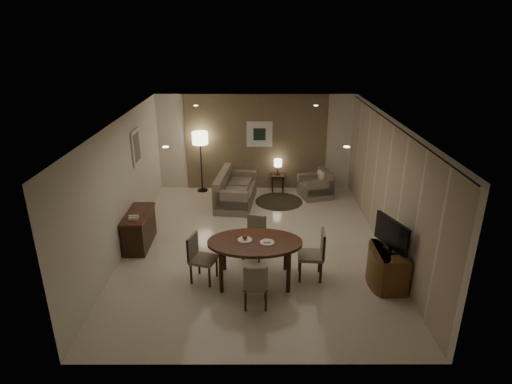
{
  "coord_description": "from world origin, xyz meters",
  "views": [
    {
      "loc": [
        -0.01,
        -8.19,
        4.45
      ],
      "look_at": [
        0.0,
        0.2,
        1.15
      ],
      "focal_mm": 30.0,
      "sensor_mm": 36.0,
      "label": 1
    }
  ],
  "objects_px": {
    "armchair": "(315,184)",
    "floor_lamp": "(201,162)",
    "chair_right": "(310,255)",
    "side_table": "(278,183)",
    "tv_cabinet": "(389,267)",
    "chair_near": "(256,284)",
    "chair_far": "(254,238)",
    "dining_table": "(255,261)",
    "sofa": "(236,189)",
    "console_desk": "(139,229)",
    "chair_left": "(204,259)"
  },
  "relations": [
    {
      "from": "armchair",
      "to": "chair_right",
      "type": "bearing_deg",
      "value": -23.92
    },
    {
      "from": "tv_cabinet",
      "to": "floor_lamp",
      "type": "distance_m",
      "value": 6.17
    },
    {
      "from": "armchair",
      "to": "side_table",
      "type": "relative_size",
      "value": 1.7
    },
    {
      "from": "dining_table",
      "to": "chair_left",
      "type": "distance_m",
      "value": 0.94
    },
    {
      "from": "side_table",
      "to": "chair_far",
      "type": "bearing_deg",
      "value": -100.08
    },
    {
      "from": "dining_table",
      "to": "chair_far",
      "type": "distance_m",
      "value": 0.85
    },
    {
      "from": "chair_right",
      "to": "sofa",
      "type": "bearing_deg",
      "value": -152.64
    },
    {
      "from": "console_desk",
      "to": "floor_lamp",
      "type": "bearing_deg",
      "value": 73.49
    },
    {
      "from": "floor_lamp",
      "to": "chair_near",
      "type": "bearing_deg",
      "value": -74.16
    },
    {
      "from": "dining_table",
      "to": "armchair",
      "type": "distance_m",
      "value": 4.48
    },
    {
      "from": "sofa",
      "to": "side_table",
      "type": "distance_m",
      "value": 1.5
    },
    {
      "from": "side_table",
      "to": "floor_lamp",
      "type": "height_order",
      "value": "floor_lamp"
    },
    {
      "from": "chair_far",
      "to": "chair_right",
      "type": "relative_size",
      "value": 0.9
    },
    {
      "from": "console_desk",
      "to": "tv_cabinet",
      "type": "bearing_deg",
      "value": -17.05
    },
    {
      "from": "console_desk",
      "to": "dining_table",
      "type": "distance_m",
      "value": 2.82
    },
    {
      "from": "chair_near",
      "to": "chair_right",
      "type": "xyz_separation_m",
      "value": [
        1.02,
        0.86,
        0.05
      ]
    },
    {
      "from": "chair_right",
      "to": "armchair",
      "type": "bearing_deg",
      "value": 175.4
    },
    {
      "from": "side_table",
      "to": "armchair",
      "type": "bearing_deg",
      "value": -24.09
    },
    {
      "from": "tv_cabinet",
      "to": "dining_table",
      "type": "bearing_deg",
      "value": 176.83
    },
    {
      "from": "chair_left",
      "to": "chair_right",
      "type": "distance_m",
      "value": 1.97
    },
    {
      "from": "armchair",
      "to": "sofa",
      "type": "bearing_deg",
      "value": -92.38
    },
    {
      "from": "sofa",
      "to": "chair_right",
      "type": "bearing_deg",
      "value": -149.85
    },
    {
      "from": "floor_lamp",
      "to": "sofa",
      "type": "bearing_deg",
      "value": -42.67
    },
    {
      "from": "armchair",
      "to": "side_table",
      "type": "distance_m",
      "value": 1.11
    },
    {
      "from": "sofa",
      "to": "chair_far",
      "type": "bearing_deg",
      "value": -163.5
    },
    {
      "from": "chair_right",
      "to": "floor_lamp",
      "type": "bearing_deg",
      "value": -146.45
    },
    {
      "from": "chair_far",
      "to": "chair_left",
      "type": "bearing_deg",
      "value": -118.22
    },
    {
      "from": "armchair",
      "to": "floor_lamp",
      "type": "height_order",
      "value": "floor_lamp"
    },
    {
      "from": "sofa",
      "to": "chair_left",
      "type": "bearing_deg",
      "value": -179.84
    },
    {
      "from": "dining_table",
      "to": "console_desk",
      "type": "bearing_deg",
      "value": 151.03
    },
    {
      "from": "tv_cabinet",
      "to": "floor_lamp",
      "type": "xyz_separation_m",
      "value": [
        -3.93,
        4.73,
        0.51
      ]
    },
    {
      "from": "chair_right",
      "to": "side_table",
      "type": "height_order",
      "value": "chair_right"
    },
    {
      "from": "tv_cabinet",
      "to": "chair_left",
      "type": "distance_m",
      "value": 3.37
    },
    {
      "from": "console_desk",
      "to": "chair_right",
      "type": "bearing_deg",
      "value": -19.86
    },
    {
      "from": "chair_far",
      "to": "floor_lamp",
      "type": "bearing_deg",
      "value": 130.46
    },
    {
      "from": "floor_lamp",
      "to": "chair_right",
      "type": "bearing_deg",
      "value": -60.55
    },
    {
      "from": "tv_cabinet",
      "to": "sofa",
      "type": "height_order",
      "value": "sofa"
    },
    {
      "from": "chair_right",
      "to": "chair_left",
      "type": "bearing_deg",
      "value": -82.87
    },
    {
      "from": "chair_right",
      "to": "side_table",
      "type": "distance_m",
      "value": 4.54
    },
    {
      "from": "chair_left",
      "to": "chair_right",
      "type": "xyz_separation_m",
      "value": [
        1.97,
        0.1,
        0.02
      ]
    },
    {
      "from": "chair_near",
      "to": "armchair",
      "type": "distance_m",
      "value": 5.19
    },
    {
      "from": "chair_right",
      "to": "armchair",
      "type": "xyz_separation_m",
      "value": [
        0.62,
        4.06,
        -0.11
      ]
    },
    {
      "from": "tv_cabinet",
      "to": "chair_right",
      "type": "xyz_separation_m",
      "value": [
        -1.39,
        0.24,
        0.12
      ]
    },
    {
      "from": "chair_near",
      "to": "armchair",
      "type": "relative_size",
      "value": 1.02
    },
    {
      "from": "tv_cabinet",
      "to": "chair_far",
      "type": "distance_m",
      "value": 2.64
    },
    {
      "from": "chair_far",
      "to": "armchair",
      "type": "height_order",
      "value": "chair_far"
    },
    {
      "from": "console_desk",
      "to": "sofa",
      "type": "bearing_deg",
      "value": 49.63
    },
    {
      "from": "chair_near",
      "to": "chair_right",
      "type": "height_order",
      "value": "chair_right"
    },
    {
      "from": "chair_near",
      "to": "floor_lamp",
      "type": "height_order",
      "value": "floor_lamp"
    },
    {
      "from": "tv_cabinet",
      "to": "armchair",
      "type": "distance_m",
      "value": 4.37
    }
  ]
}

